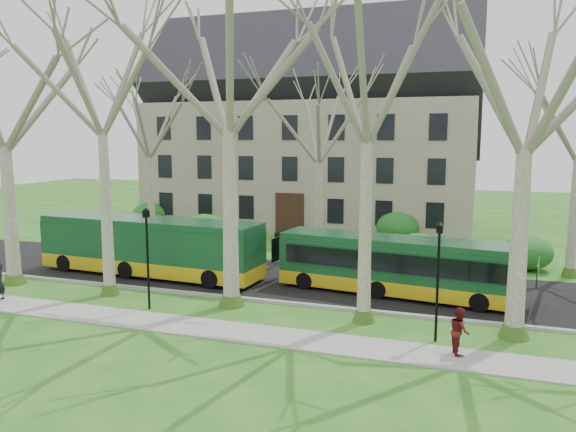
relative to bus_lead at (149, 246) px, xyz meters
name	(u,v)px	position (x,y,z in m)	size (l,w,h in m)	color
ground	(288,316)	(9.18, -4.07, -1.62)	(120.00, 120.00, 0.00)	#26611B
sidewalk	(267,336)	(9.18, -6.57, -1.59)	(70.00, 2.00, 0.06)	gray
road	(323,283)	(9.18, 1.43, -1.59)	(80.00, 8.00, 0.06)	black
curb	(299,304)	(9.18, -2.57, -1.55)	(80.00, 0.25, 0.14)	#A5A39E
building	(313,128)	(3.18, 19.93, 6.45)	(26.50, 12.20, 16.00)	gray
tree_row_verge	(291,146)	(9.18, -3.77, 5.38)	(49.00, 7.00, 14.00)	gray
tree_row_far	(327,160)	(7.85, 6.93, 4.38)	(33.00, 7.00, 12.00)	gray
lamp_row	(280,260)	(9.18, -5.07, 0.95)	(36.22, 0.22, 4.30)	black
hedges	(290,232)	(4.51, 9.93, -0.62)	(30.60, 8.60, 2.00)	#195A23
bus_lead	(149,246)	(0.00, 0.00, 0.00)	(12.48, 2.60, 3.12)	#134424
bus_follow	(396,265)	(12.96, 0.43, -0.18)	(11.07, 2.31, 2.77)	#134424
pedestrian_b	(459,331)	(16.02, -6.15, -0.75)	(0.79, 0.61, 1.62)	#581416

